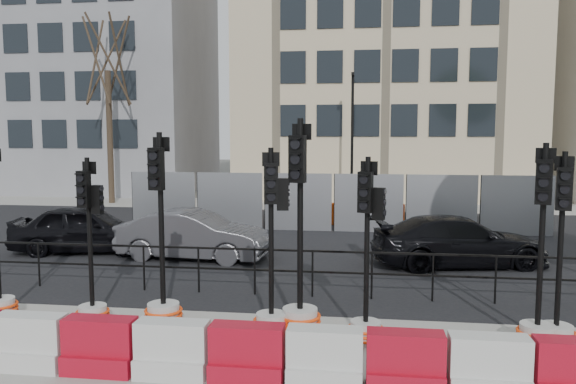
# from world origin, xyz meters

# --- Properties ---
(ground) EXTENTS (120.00, 120.00, 0.00)m
(ground) POSITION_xyz_m (0.00, 0.00, 0.00)
(ground) COLOR #51514C
(ground) RESTS_ON ground
(road) EXTENTS (40.00, 14.00, 0.03)m
(road) POSITION_xyz_m (0.00, 7.00, 0.01)
(road) COLOR black
(road) RESTS_ON ground
(sidewalk_far) EXTENTS (40.00, 4.00, 0.02)m
(sidewalk_far) POSITION_xyz_m (0.00, 16.00, 0.01)
(sidewalk_far) COLOR gray
(sidewalk_far) RESTS_ON ground
(building_grey) EXTENTS (11.00, 9.06, 14.00)m
(building_grey) POSITION_xyz_m (-14.00, 21.99, 7.00)
(building_grey) COLOR gray
(building_grey) RESTS_ON ground
(building_cream) EXTENTS (15.00, 10.06, 18.00)m
(building_cream) POSITION_xyz_m (2.00, 21.99, 9.00)
(building_cream) COLOR #C7B491
(building_cream) RESTS_ON ground
(kerb_railing) EXTENTS (18.00, 0.04, 1.00)m
(kerb_railing) POSITION_xyz_m (0.00, 1.20, 0.69)
(kerb_railing) COLOR black
(kerb_railing) RESTS_ON ground
(heras_fencing) EXTENTS (14.33, 1.72, 2.00)m
(heras_fencing) POSITION_xyz_m (-0.49, 9.71, 0.71)
(heras_fencing) COLOR gray
(heras_fencing) RESTS_ON ground
(lamp_post_far) EXTENTS (0.12, 0.56, 6.00)m
(lamp_post_far) POSITION_xyz_m (0.50, 14.98, 3.22)
(lamp_post_far) COLOR black
(lamp_post_far) RESTS_ON ground
(tree_bare_far) EXTENTS (2.00, 2.00, 9.00)m
(tree_bare_far) POSITION_xyz_m (-11.00, 15.50, 6.65)
(tree_bare_far) COLOR #473828
(tree_bare_far) RESTS_ON ground
(barrier_row) EXTENTS (14.65, 0.50, 0.80)m
(barrier_row) POSITION_xyz_m (0.00, -2.80, 0.37)
(barrier_row) COLOR red
(barrier_row) RESTS_ON ground
(traffic_signal_b) EXTENTS (0.58, 0.58, 2.95)m
(traffic_signal_b) POSITION_xyz_m (-3.68, -0.96, 0.70)
(traffic_signal_b) COLOR silver
(traffic_signal_b) RESTS_ON ground
(traffic_signal_c) EXTENTS (0.67, 0.67, 3.38)m
(traffic_signal_c) POSITION_xyz_m (-2.44, -0.84, 0.70)
(traffic_signal_c) COLOR silver
(traffic_signal_c) RESTS_ON ground
(traffic_signal_d) EXTENTS (0.62, 0.62, 3.14)m
(traffic_signal_d) POSITION_xyz_m (-0.47, -1.04, 0.75)
(traffic_signal_d) COLOR silver
(traffic_signal_d) RESTS_ON ground
(traffic_signal_e) EXTENTS (0.71, 0.71, 3.61)m
(traffic_signal_e) POSITION_xyz_m (-0.03, -0.88, 0.75)
(traffic_signal_e) COLOR silver
(traffic_signal_e) RESTS_ON ground
(traffic_signal_f) EXTENTS (0.59, 0.59, 3.00)m
(traffic_signal_f) POSITION_xyz_m (1.08, -1.18, 0.72)
(traffic_signal_f) COLOR silver
(traffic_signal_f) RESTS_ON ground
(traffic_signal_g) EXTENTS (0.63, 0.63, 3.22)m
(traffic_signal_g) POSITION_xyz_m (3.73, -1.04, 0.67)
(traffic_signal_g) COLOR silver
(traffic_signal_g) RESTS_ON ground
(traffic_signal_h) EXTENTS (0.61, 0.61, 3.09)m
(traffic_signal_h) POSITION_xyz_m (4.03, -0.99, 0.64)
(traffic_signal_h) COLOR silver
(traffic_signal_h) RESTS_ON ground
(car_a) EXTENTS (3.11, 4.62, 1.37)m
(car_a) POSITION_xyz_m (-6.74, 4.74, 0.68)
(car_a) COLOR black
(car_a) RESTS_ON ground
(car_b) EXTENTS (2.04, 4.23, 1.32)m
(car_b) POSITION_xyz_m (-3.47, 4.29, 0.66)
(car_b) COLOR #444448
(car_b) RESTS_ON ground
(car_c) EXTENTS (3.60, 5.14, 1.28)m
(car_c) POSITION_xyz_m (3.43, 4.46, 0.64)
(car_c) COLOR black
(car_c) RESTS_ON ground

